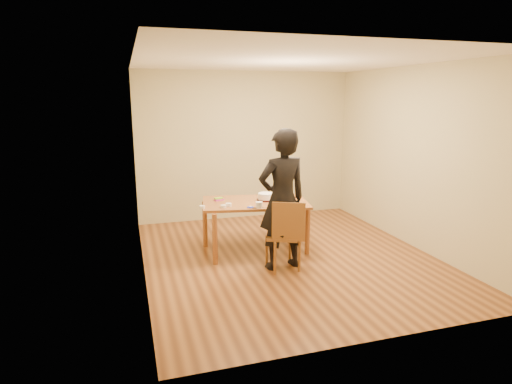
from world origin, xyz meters
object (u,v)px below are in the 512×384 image
object	(u,v)px
dining_table	(255,203)
person	(282,200)
cake_plate	(266,199)
cake	(266,196)
dining_chair	(283,236)

from	to	relation	value
dining_table	person	distance (m)	0.77
cake_plate	cake	xyz separation A→B (m)	(0.00, 0.00, 0.05)
cake_plate	cake	size ratio (longest dim) A/B	1.11
cake	dining_table	bearing A→B (deg)	-171.46
dining_table	cake	bearing A→B (deg)	18.67
person	dining_chair	bearing A→B (deg)	81.89
cake_plate	person	bearing A→B (deg)	-91.78
dining_table	cake	distance (m)	0.19
dining_table	person	xyz separation A→B (m)	(0.15, -0.73, 0.20)
cake_plate	dining_table	bearing A→B (deg)	-171.46
cake_plate	person	size ratio (longest dim) A/B	0.14
dining_table	dining_chair	world-z (taller)	dining_table
dining_chair	cake_plate	distance (m)	0.86
person	dining_table	bearing A→B (deg)	-86.50
dining_table	dining_chair	distance (m)	0.84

